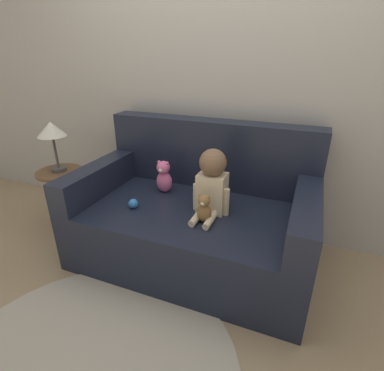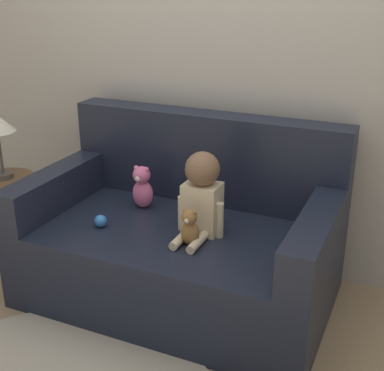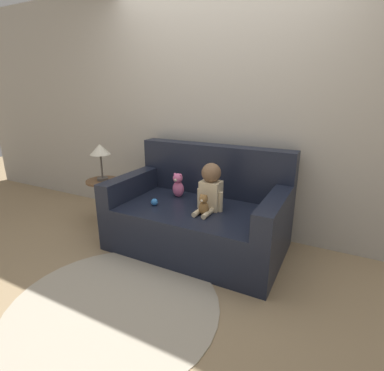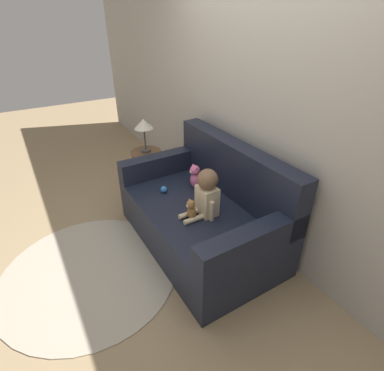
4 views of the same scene
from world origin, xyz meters
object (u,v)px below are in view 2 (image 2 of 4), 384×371
person_baby (201,195)px  side_table (0,153)px  toy_ball (101,221)px  teddy_bear_brown (190,227)px  couch (183,239)px  plush_toy_side (142,187)px

person_baby → side_table: side_table is taller
toy_ball → teddy_bear_brown: bearing=0.9°
side_table → teddy_bear_brown: bearing=-6.6°
couch → side_table: (-1.17, -0.09, 0.37)m
person_baby → plush_toy_side: bearing=160.4°
person_baby → plush_toy_side: size_ratio=1.73×
teddy_bear_brown → toy_ball: size_ratio=2.91×
couch → side_table: size_ratio=1.74×
teddy_bear_brown → couch: bearing=122.0°
teddy_bear_brown → toy_ball: bearing=-179.1°
teddy_bear_brown → toy_ball: teddy_bear_brown is taller
couch → person_baby: 0.37m
plush_toy_side → toy_ball: (-0.08, -0.32, -0.09)m
couch → person_baby: couch is taller
teddy_bear_brown → plush_toy_side: size_ratio=0.77×
teddy_bear_brown → side_table: bearing=173.4°
couch → toy_ball: size_ratio=24.76×
plush_toy_side → teddy_bear_brown: bearing=-35.1°
teddy_bear_brown → side_table: size_ratio=0.20×
couch → plush_toy_side: (-0.29, 0.07, 0.24)m
person_baby → plush_toy_side: (-0.43, 0.15, -0.09)m
plush_toy_side → couch: bearing=-13.1°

